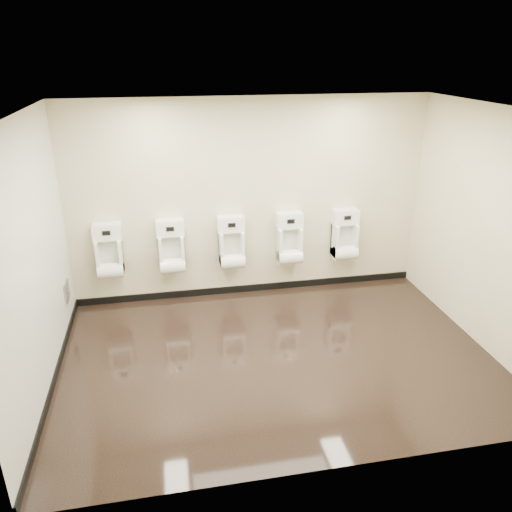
{
  "coord_description": "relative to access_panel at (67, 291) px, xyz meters",
  "views": [
    {
      "loc": [
        -1.18,
        -4.83,
        3.37
      ],
      "look_at": [
        -0.15,
        0.55,
        1.07
      ],
      "focal_mm": 35.0,
      "sensor_mm": 36.0,
      "label": 1
    }
  ],
  "objects": [
    {
      "name": "urinal_3",
      "position": [
        3.03,
        0.42,
        0.29
      ],
      "size": [
        0.39,
        0.29,
        0.72
      ],
      "color": "white",
      "rests_on": "back_wall"
    },
    {
      "name": "urinal_2",
      "position": [
        2.19,
        0.42,
        0.29
      ],
      "size": [
        0.39,
        0.29,
        0.72
      ],
      "color": "white",
      "rests_on": "back_wall"
    },
    {
      "name": "urinal_1",
      "position": [
        1.36,
        0.42,
        0.29
      ],
      "size": [
        0.39,
        0.29,
        0.72
      ],
      "color": "white",
      "rests_on": "back_wall"
    },
    {
      "name": "front_wall",
      "position": [
        2.48,
        -2.95,
        0.9
      ],
      "size": [
        5.0,
        0.02,
        2.8
      ],
      "primitive_type": "cube",
      "color": "beige",
      "rests_on": "ground"
    },
    {
      "name": "left_wall",
      "position": [
        -0.02,
        -1.2,
        0.9
      ],
      "size": [
        0.02,
        3.5,
        2.8
      ],
      "primitive_type": "cube",
      "color": "beige",
      "rests_on": "ground"
    },
    {
      "name": "right_wall",
      "position": [
        4.98,
        -1.2,
        0.9
      ],
      "size": [
        0.02,
        3.5,
        2.8
      ],
      "primitive_type": "cube",
      "color": "beige",
      "rests_on": "ground"
    },
    {
      "name": "tile_overlay_left",
      "position": [
        -0.01,
        -1.2,
        0.9
      ],
      "size": [
        0.01,
        3.5,
        2.8
      ],
      "primitive_type": "cube",
      "color": "white",
      "rests_on": "ground"
    },
    {
      "name": "urinal_0",
      "position": [
        0.53,
        0.42,
        0.29
      ],
      "size": [
        0.39,
        0.29,
        0.72
      ],
      "color": "white",
      "rests_on": "back_wall"
    },
    {
      "name": "urinal_4",
      "position": [
        3.87,
        0.42,
        0.29
      ],
      "size": [
        0.39,
        0.29,
        0.72
      ],
      "color": "white",
      "rests_on": "back_wall"
    },
    {
      "name": "access_panel",
      "position": [
        0.0,
        0.0,
        0.0
      ],
      "size": [
        0.04,
        0.25,
        0.25
      ],
      "color": "#9E9EA3",
      "rests_on": "left_wall"
    },
    {
      "name": "ceiling",
      "position": [
        2.48,
        -1.2,
        2.3
      ],
      "size": [
        5.0,
        3.5,
        0.0
      ],
      "primitive_type": "cube",
      "color": "silver"
    },
    {
      "name": "ground",
      "position": [
        2.48,
        -1.2,
        -0.5
      ],
      "size": [
        5.0,
        3.5,
        0.0
      ],
      "primitive_type": "cube",
      "color": "black",
      "rests_on": "ground"
    },
    {
      "name": "skirting_back",
      "position": [
        2.48,
        0.54,
        -0.45
      ],
      "size": [
        5.0,
        0.02,
        0.1
      ],
      "primitive_type": "cube",
      "color": "black",
      "rests_on": "ground"
    },
    {
      "name": "skirting_left",
      "position": [
        -0.01,
        -1.2,
        -0.45
      ],
      "size": [
        0.02,
        3.5,
        0.1
      ],
      "primitive_type": "cube",
      "color": "black",
      "rests_on": "ground"
    },
    {
      "name": "back_wall",
      "position": [
        2.48,
        0.55,
        0.9
      ],
      "size": [
        5.0,
        0.02,
        2.8
      ],
      "primitive_type": "cube",
      "color": "beige",
      "rests_on": "ground"
    }
  ]
}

